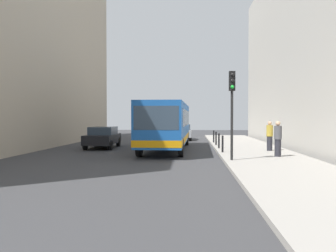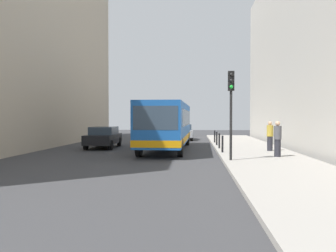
{
  "view_description": "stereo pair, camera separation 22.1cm",
  "coord_description": "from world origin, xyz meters",
  "px_view_note": "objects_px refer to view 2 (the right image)",
  "views": [
    {
      "loc": [
        1.68,
        -19.05,
        2.12
      ],
      "look_at": [
        0.3,
        1.41,
        1.62
      ],
      "focal_mm": 36.97,
      "sensor_mm": 36.0,
      "label": 1
    },
    {
      "loc": [
        1.9,
        -19.04,
        2.12
      ],
      "look_at": [
        0.3,
        1.41,
        1.62
      ],
      "focal_mm": 36.97,
      "sensor_mm": 36.0,
      "label": 2
    }
  ],
  "objects_px": {
    "bollard_farthest": "(215,136)",
    "pedestrian_near_signal": "(278,139)",
    "car_beside_bus": "(104,137)",
    "traffic_light": "(231,98)",
    "bollard_near": "(222,144)",
    "bollard_far": "(217,138)",
    "bus": "(167,124)",
    "bollard_mid": "(219,141)",
    "car_behind_bus": "(183,132)",
    "pedestrian_mid_sidewalk": "(270,136)"
  },
  "relations": [
    {
      "from": "bus",
      "to": "bollard_mid",
      "type": "bearing_deg",
      "value": 176.77
    },
    {
      "from": "traffic_light",
      "to": "car_beside_bus",
      "type": "bearing_deg",
      "value": 136.67
    },
    {
      "from": "bollard_mid",
      "to": "traffic_light",
      "type": "bearing_deg",
      "value": -89.07
    },
    {
      "from": "traffic_light",
      "to": "pedestrian_near_signal",
      "type": "height_order",
      "value": "traffic_light"
    },
    {
      "from": "car_beside_bus",
      "to": "traffic_light",
      "type": "height_order",
      "value": "traffic_light"
    },
    {
      "from": "bollard_farthest",
      "to": "pedestrian_near_signal",
      "type": "bearing_deg",
      "value": -75.15
    },
    {
      "from": "car_beside_bus",
      "to": "bollard_far",
      "type": "relative_size",
      "value": 4.69
    },
    {
      "from": "bollard_far",
      "to": "pedestrian_near_signal",
      "type": "height_order",
      "value": "pedestrian_near_signal"
    },
    {
      "from": "bollard_far",
      "to": "bollard_farthest",
      "type": "distance_m",
      "value": 2.6
    },
    {
      "from": "car_beside_bus",
      "to": "pedestrian_near_signal",
      "type": "xyz_separation_m",
      "value": [
        10.5,
        -5.94,
        0.26
      ]
    },
    {
      "from": "car_beside_bus",
      "to": "traffic_light",
      "type": "distance_m",
      "value": 11.24
    },
    {
      "from": "car_behind_bus",
      "to": "pedestrian_near_signal",
      "type": "height_order",
      "value": "pedestrian_near_signal"
    },
    {
      "from": "car_beside_bus",
      "to": "bollard_farthest",
      "type": "height_order",
      "value": "car_beside_bus"
    },
    {
      "from": "pedestrian_mid_sidewalk",
      "to": "car_beside_bus",
      "type": "bearing_deg",
      "value": -76.29
    },
    {
      "from": "car_beside_bus",
      "to": "bollard_farthest",
      "type": "distance_m",
      "value": 8.79
    },
    {
      "from": "bollard_mid",
      "to": "pedestrian_near_signal",
      "type": "height_order",
      "value": "pedestrian_near_signal"
    },
    {
      "from": "bus",
      "to": "car_beside_bus",
      "type": "xyz_separation_m",
      "value": [
        -4.55,
        1.1,
        -0.94
      ]
    },
    {
      "from": "car_beside_bus",
      "to": "bollard_mid",
      "type": "bearing_deg",
      "value": 168.38
    },
    {
      "from": "pedestrian_near_signal",
      "to": "traffic_light",
      "type": "bearing_deg",
      "value": 179.26
    },
    {
      "from": "bus",
      "to": "car_behind_bus",
      "type": "distance_m",
      "value": 10.34
    },
    {
      "from": "traffic_light",
      "to": "pedestrian_mid_sidewalk",
      "type": "relative_size",
      "value": 2.34
    },
    {
      "from": "traffic_light",
      "to": "bollard_farthest",
      "type": "bearing_deg",
      "value": 90.5
    },
    {
      "from": "pedestrian_mid_sidewalk",
      "to": "bollard_farthest",
      "type": "bearing_deg",
      "value": -128.24
    },
    {
      "from": "bus",
      "to": "traffic_light",
      "type": "height_order",
      "value": "traffic_light"
    },
    {
      "from": "bollard_farthest",
      "to": "pedestrian_mid_sidewalk",
      "type": "distance_m",
      "value": 7.24
    },
    {
      "from": "car_behind_bus",
      "to": "pedestrian_near_signal",
      "type": "relative_size",
      "value": 2.48
    },
    {
      "from": "car_beside_bus",
      "to": "traffic_light",
      "type": "bearing_deg",
      "value": 134.91
    },
    {
      "from": "car_beside_bus",
      "to": "bollard_mid",
      "type": "relative_size",
      "value": 4.69
    },
    {
      "from": "pedestrian_mid_sidewalk",
      "to": "car_behind_bus",
      "type": "bearing_deg",
      "value": -126.69
    },
    {
      "from": "bollard_farthest",
      "to": "pedestrian_near_signal",
      "type": "height_order",
      "value": "pedestrian_near_signal"
    },
    {
      "from": "bollard_near",
      "to": "bus",
      "type": "bearing_deg",
      "value": 139.47
    },
    {
      "from": "bus",
      "to": "traffic_light",
      "type": "distance_m",
      "value": 7.44
    },
    {
      "from": "bollard_near",
      "to": "bollard_mid",
      "type": "relative_size",
      "value": 1.0
    },
    {
      "from": "bus",
      "to": "car_beside_bus",
      "type": "relative_size",
      "value": 2.49
    },
    {
      "from": "car_behind_bus",
      "to": "bollard_farthest",
      "type": "xyz_separation_m",
      "value": [
        2.71,
        -5.36,
        -0.16
      ]
    },
    {
      "from": "bus",
      "to": "bollard_farthest",
      "type": "xyz_separation_m",
      "value": [
        3.36,
        4.92,
        -1.1
      ]
    },
    {
      "from": "bus",
      "to": "pedestrian_mid_sidewalk",
      "type": "xyz_separation_m",
      "value": [
        6.24,
        -1.72,
        -0.7
      ]
    },
    {
      "from": "car_behind_bus",
      "to": "bollard_far",
      "type": "distance_m",
      "value": 8.41
    },
    {
      "from": "car_beside_bus",
      "to": "pedestrian_near_signal",
      "type": "distance_m",
      "value": 12.07
    },
    {
      "from": "traffic_light",
      "to": "bollard_farthest",
      "type": "distance_m",
      "value": 11.63
    },
    {
      "from": "traffic_light",
      "to": "pedestrian_near_signal",
      "type": "relative_size",
      "value": 2.29
    },
    {
      "from": "bus",
      "to": "traffic_light",
      "type": "xyz_separation_m",
      "value": [
        3.46,
        -6.46,
        1.28
      ]
    },
    {
      "from": "traffic_light",
      "to": "bus",
      "type": "bearing_deg",
      "value": 118.18
    },
    {
      "from": "car_beside_bus",
      "to": "car_behind_bus",
      "type": "xyz_separation_m",
      "value": [
        5.21,
        9.18,
        0.0
      ]
    },
    {
      "from": "car_behind_bus",
      "to": "bollard_mid",
      "type": "height_order",
      "value": "car_behind_bus"
    },
    {
      "from": "bollard_mid",
      "to": "car_beside_bus",
      "type": "bearing_deg",
      "value": 170.14
    },
    {
      "from": "bollard_near",
      "to": "bollard_far",
      "type": "relative_size",
      "value": 1.0
    },
    {
      "from": "traffic_light",
      "to": "bollard_far",
      "type": "height_order",
      "value": "traffic_light"
    },
    {
      "from": "bollard_farthest",
      "to": "bollard_near",
      "type": "bearing_deg",
      "value": -90.0
    },
    {
      "from": "bollard_near",
      "to": "bollard_farthest",
      "type": "bearing_deg",
      "value": 90.0
    }
  ]
}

